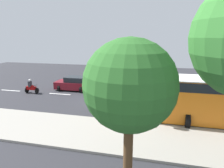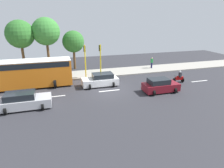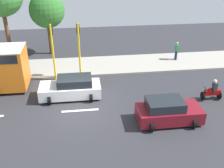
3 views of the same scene
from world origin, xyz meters
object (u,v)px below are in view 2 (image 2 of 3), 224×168
(city_bus, at_px, (21,72))
(street_tree_north, at_px, (46,32))
(pedestrian_near_signal, at_px, (152,62))
(street_tree_south, at_px, (73,42))
(car_maroon, at_px, (160,86))
(car_silver, at_px, (24,101))
(street_tree_center, at_px, (20,34))
(traffic_light_midblock, at_px, (100,57))
(motorcycle, at_px, (179,78))
(traffic_light_corner, at_px, (85,57))
(car_white, at_px, (101,80))

(city_bus, distance_m, street_tree_north, 8.19)
(pedestrian_near_signal, bearing_deg, city_bus, 101.07)
(street_tree_south, bearing_deg, car_maroon, -148.10)
(car_silver, height_order, street_tree_south, street_tree_south)
(street_tree_south, bearing_deg, street_tree_center, 95.03)
(traffic_light_midblock, bearing_deg, street_tree_south, 25.03)
(city_bus, distance_m, street_tree_south, 9.94)
(motorcycle, relative_size, traffic_light_corner, 0.34)
(pedestrian_near_signal, bearing_deg, street_tree_center, 81.53)
(motorcycle, relative_size, street_tree_south, 0.26)
(motorcycle, relative_size, traffic_light_midblock, 0.34)
(pedestrian_near_signal, bearing_deg, car_white, 119.95)
(pedestrian_near_signal, bearing_deg, street_tree_south, 73.56)
(car_silver, height_order, traffic_light_midblock, traffic_light_midblock)
(car_white, height_order, car_silver, same)
(car_white, height_order, street_tree_center, street_tree_center)
(street_tree_north, bearing_deg, pedestrian_near_signal, -101.02)
(car_white, relative_size, traffic_light_corner, 0.94)
(car_white, bearing_deg, city_bus, 77.65)
(car_white, distance_m, traffic_light_corner, 3.92)
(traffic_light_corner, height_order, street_tree_north, street_tree_north)
(car_white, distance_m, car_silver, 8.83)
(car_maroon, relative_size, traffic_light_corner, 0.85)
(traffic_light_corner, distance_m, street_tree_south, 6.12)
(traffic_light_midblock, height_order, street_tree_center, street_tree_center)
(motorcycle, height_order, traffic_light_corner, traffic_light_corner)
(street_tree_north, bearing_deg, street_tree_south, -83.52)
(car_silver, height_order, street_tree_north, street_tree_north)
(street_tree_center, bearing_deg, traffic_light_midblock, -118.14)
(pedestrian_near_signal, relative_size, street_tree_north, 0.22)
(car_white, xyz_separation_m, street_tree_south, (8.90, 2.07, 3.50))
(street_tree_north, xyz_separation_m, street_tree_center, (-0.20, 3.38, -0.27))
(city_bus, xyz_separation_m, street_tree_south, (6.99, -6.66, 2.37))
(traffic_light_midblock, bearing_deg, street_tree_north, 49.91)
(street_tree_north, bearing_deg, city_bus, 156.19)
(car_silver, xyz_separation_m, pedestrian_near_signal, (9.34, -17.45, 0.35))
(traffic_light_corner, distance_m, street_tree_north, 7.69)
(traffic_light_corner, xyz_separation_m, street_tree_center, (5.30, 7.93, 2.60))
(city_bus, relative_size, traffic_light_corner, 2.44)
(car_silver, distance_m, street_tree_center, 13.12)
(car_maroon, xyz_separation_m, motorcycle, (2.15, -3.85, -0.07))
(city_bus, xyz_separation_m, street_tree_north, (6.56, -2.89, 3.95))
(street_tree_north, bearing_deg, car_white, -145.42)
(traffic_light_corner, bearing_deg, motorcycle, -112.56)
(motorcycle, bearing_deg, city_bus, 79.27)
(city_bus, height_order, motorcycle, city_bus)
(car_white, distance_m, street_tree_north, 11.48)
(pedestrian_near_signal, height_order, street_tree_south, street_tree_south)
(traffic_light_midblock, bearing_deg, car_maroon, -142.75)
(car_maroon, xyz_separation_m, traffic_light_midblock, (6.69, 5.09, 2.22))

